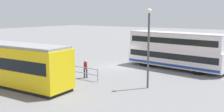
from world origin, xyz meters
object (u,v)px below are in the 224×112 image
object	(u,v)px
pedestrian_near_railing	(45,60)
info_sign	(33,55)
double_decker_bus	(176,50)
street_lamp	(149,42)
pedestrian_crossing	(85,67)

from	to	relation	value
pedestrian_near_railing	info_sign	xyz separation A→B (m)	(0.40, 1.24, 0.63)
double_decker_bus	street_lamp	size ratio (longest dim) A/B	1.75
pedestrian_near_railing	info_sign	size ratio (longest dim) A/B	0.73
pedestrian_crossing	street_lamp	size ratio (longest dim) A/B	0.27
pedestrian_near_railing	pedestrian_crossing	bearing A→B (deg)	174.67
double_decker_bus	info_sign	xyz separation A→B (m)	(11.69, 9.13, -0.34)
street_lamp	info_sign	bearing A→B (deg)	3.81
info_sign	double_decker_bus	bearing A→B (deg)	-142.02
pedestrian_crossing	pedestrian_near_railing	bearing A→B (deg)	-5.33
info_sign	street_lamp	bearing A→B (deg)	-176.19
street_lamp	pedestrian_crossing	bearing A→B (deg)	1.46
pedestrian_near_railing	pedestrian_crossing	distance (m)	6.00
pedestrian_near_railing	pedestrian_crossing	size ratio (longest dim) A/B	1.03
info_sign	street_lamp	size ratio (longest dim) A/B	0.38
double_decker_bus	street_lamp	distance (m)	8.50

